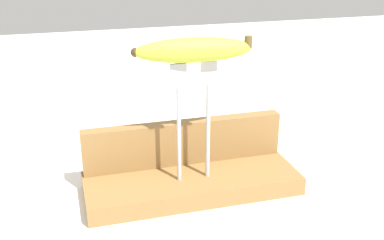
% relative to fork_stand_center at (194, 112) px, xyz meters
% --- Properties ---
extents(ground_plane, '(3.00, 3.00, 0.00)m').
position_rel_fork_stand_center_xyz_m(ground_plane, '(0.00, 0.01, -0.15)').
color(ground_plane, silver).
extents(wooden_board, '(0.36, 0.13, 0.03)m').
position_rel_fork_stand_center_xyz_m(wooden_board, '(0.00, 0.01, -0.13)').
color(wooden_board, olive).
rests_on(wooden_board, ground).
extents(board_backstop, '(0.35, 0.03, 0.08)m').
position_rel_fork_stand_center_xyz_m(board_backstop, '(0.00, 0.06, -0.08)').
color(board_backstop, olive).
rests_on(board_backstop, wooden_board).
extents(fork_stand_center, '(0.07, 0.01, 0.20)m').
position_rel_fork_stand_center_xyz_m(fork_stand_center, '(0.00, 0.00, 0.00)').
color(fork_stand_center, '#B2B2B7').
rests_on(fork_stand_center, wooden_board).
extents(banana_raised_center, '(0.19, 0.05, 0.04)m').
position_rel_fork_stand_center_xyz_m(banana_raised_center, '(-0.00, 0.00, 0.10)').
color(banana_raised_center, '#B2C138').
rests_on(banana_raised_center, fork_stand_center).
extents(fork_fallen_far, '(0.17, 0.09, 0.01)m').
position_rel_fork_stand_center_xyz_m(fork_fallen_far, '(0.04, 0.19, -0.14)').
color(fork_fallen_far, '#B2B2B7').
rests_on(fork_fallen_far, ground).
extents(banana_chunk_near, '(0.06, 0.06, 0.04)m').
position_rel_fork_stand_center_xyz_m(banana_chunk_near, '(0.11, 0.20, -0.13)').
color(banana_chunk_near, yellow).
rests_on(banana_chunk_near, ground).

